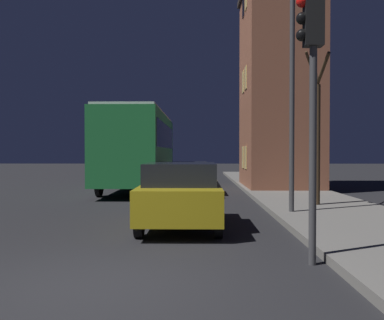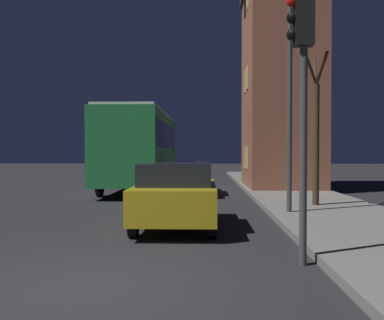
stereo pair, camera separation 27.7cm
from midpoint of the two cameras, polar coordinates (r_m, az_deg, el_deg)
The scene contains 8 objects.
ground_plane at distance 6.28m, azimuth -13.19°, elevation -15.92°, with size 120.00×120.00×0.00m, color black.
brick_building at distance 21.71m, azimuth 12.10°, elevation 9.83°, with size 3.59×5.60×9.92m.
streetlamp at distance 12.61m, azimuth 11.54°, elevation 16.03°, with size 1.22×0.50×6.78m.
traffic_light at distance 7.26m, azimuth 15.51°, elevation 11.70°, with size 0.43×0.24×4.43m.
bare_tree at distance 14.07m, azimuth 16.76°, elevation 3.36°, with size 0.69×1.81×4.76m.
bus at distance 20.96m, azimuth -6.40°, elevation 2.07°, with size 2.59×10.57×3.69m.
car_near_lane at distance 10.34m, azimuth -1.31°, elevation -4.57°, with size 1.86×3.90×1.57m.
car_mid_lane at distance 18.56m, azimuth 0.19°, elevation -2.27°, with size 1.71×4.38×1.40m.
Camera 2 is at (1.70, -5.80, 1.84)m, focal length 40.00 mm.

